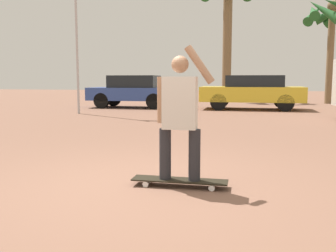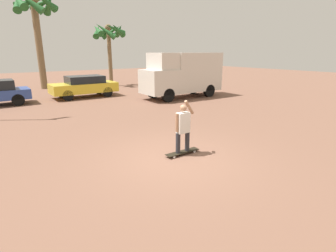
% 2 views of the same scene
% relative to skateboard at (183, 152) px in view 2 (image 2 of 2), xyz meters
% --- Properties ---
extents(ground_plane, '(80.00, 80.00, 0.00)m').
position_rel_skateboard_xyz_m(ground_plane, '(-0.43, -0.10, -0.07)').
color(ground_plane, brown).
extents(skateboard, '(1.15, 0.25, 0.09)m').
position_rel_skateboard_xyz_m(skateboard, '(0.00, 0.00, 0.00)').
color(skateboard, black).
rests_on(skateboard, ground_plane).
extents(person_skateboarder, '(0.67, 0.22, 1.58)m').
position_rel_skateboard_xyz_m(person_skateboarder, '(-0.00, 0.00, 0.83)').
color(person_skateboarder, '#28282D').
rests_on(person_skateboarder, skateboard).
extents(camper_van, '(5.63, 2.02, 2.98)m').
position_rel_skateboard_xyz_m(camper_van, '(6.50, 8.28, 1.55)').
color(camper_van, black).
rests_on(camper_van, ground_plane).
extents(parked_car_yellow, '(4.32, 1.94, 1.45)m').
position_rel_skateboard_xyz_m(parked_car_yellow, '(0.97, 12.25, 0.71)').
color(parked_car_yellow, black).
rests_on(parked_car_yellow, ground_plane).
extents(palm_tree_near_van, '(3.04, 3.11, 5.53)m').
position_rel_skateboard_xyz_m(palm_tree_near_van, '(5.03, 17.06, 4.50)').
color(palm_tree_near_van, brown).
rests_on(palm_tree_near_van, ground_plane).
extents(palm_tree_center_background, '(3.53, 3.69, 7.63)m').
position_rel_skateboard_xyz_m(palm_tree_center_background, '(-0.50, 18.54, 6.01)').
color(palm_tree_center_background, brown).
rests_on(palm_tree_center_background, ground_plane).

